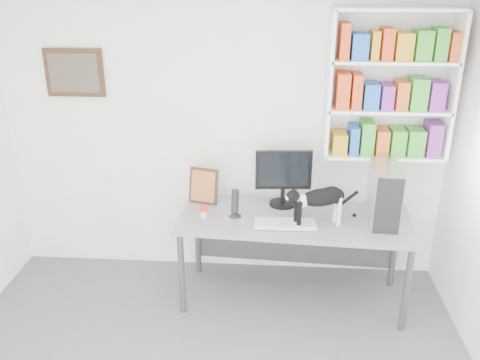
{
  "coord_description": "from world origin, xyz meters",
  "views": [
    {
      "loc": [
        0.46,
        -2.38,
        2.73
      ],
      "look_at": [
        0.18,
        1.53,
        1.11
      ],
      "focal_mm": 38.0,
      "sensor_mm": 36.0,
      "label": 1
    }
  ],
  "objects_px": {
    "monitor": "(283,178)",
    "cat": "(320,207)",
    "leaning_print": "(204,185)",
    "soup_can": "(204,211)",
    "desk": "(293,259)",
    "keyboard": "(285,224)",
    "bookshelf": "(390,86)",
    "pc_tower": "(384,194)",
    "speaker": "(235,203)"
  },
  "relations": [
    {
      "from": "bookshelf",
      "to": "soup_can",
      "type": "bearing_deg",
      "value": -164.83
    },
    {
      "from": "leaning_print",
      "to": "desk",
      "type": "bearing_deg",
      "value": -2.83
    },
    {
      "from": "keyboard",
      "to": "soup_can",
      "type": "xyz_separation_m",
      "value": [
        -0.68,
        0.13,
        0.03
      ]
    },
    {
      "from": "soup_can",
      "to": "keyboard",
      "type": "bearing_deg",
      "value": -10.45
    },
    {
      "from": "leaning_print",
      "to": "soup_can",
      "type": "relative_size",
      "value": 3.55
    },
    {
      "from": "monitor",
      "to": "cat",
      "type": "height_order",
      "value": "monitor"
    },
    {
      "from": "desk",
      "to": "soup_can",
      "type": "height_order",
      "value": "soup_can"
    },
    {
      "from": "pc_tower",
      "to": "leaning_print",
      "type": "distance_m",
      "value": 1.54
    },
    {
      "from": "leaning_print",
      "to": "cat",
      "type": "height_order",
      "value": "cat"
    },
    {
      "from": "keyboard",
      "to": "speaker",
      "type": "xyz_separation_m",
      "value": [
        -0.42,
        0.14,
        0.11
      ]
    },
    {
      "from": "cat",
      "to": "soup_can",
      "type": "bearing_deg",
      "value": 153.17
    },
    {
      "from": "desk",
      "to": "pc_tower",
      "type": "relative_size",
      "value": 4.03
    },
    {
      "from": "monitor",
      "to": "keyboard",
      "type": "bearing_deg",
      "value": -91.1
    },
    {
      "from": "desk",
      "to": "bookshelf",
      "type": "bearing_deg",
      "value": 30.44
    },
    {
      "from": "bookshelf",
      "to": "keyboard",
      "type": "height_order",
      "value": "bookshelf"
    },
    {
      "from": "desk",
      "to": "leaning_print",
      "type": "height_order",
      "value": "leaning_print"
    },
    {
      "from": "monitor",
      "to": "soup_can",
      "type": "height_order",
      "value": "monitor"
    },
    {
      "from": "bookshelf",
      "to": "cat",
      "type": "height_order",
      "value": "bookshelf"
    },
    {
      "from": "keyboard",
      "to": "cat",
      "type": "xyz_separation_m",
      "value": [
        0.27,
        0.01,
        0.15
      ]
    },
    {
      "from": "speaker",
      "to": "soup_can",
      "type": "relative_size",
      "value": 2.74
    },
    {
      "from": "leaning_print",
      "to": "soup_can",
      "type": "distance_m",
      "value": 0.31
    },
    {
      "from": "leaning_print",
      "to": "cat",
      "type": "xyz_separation_m",
      "value": [
        0.99,
        -0.4,
        0.01
      ]
    },
    {
      "from": "monitor",
      "to": "speaker",
      "type": "bearing_deg",
      "value": -151.06
    },
    {
      "from": "speaker",
      "to": "soup_can",
      "type": "xyz_separation_m",
      "value": [
        -0.27,
        -0.02,
        -0.08
      ]
    },
    {
      "from": "speaker",
      "to": "monitor",
      "type": "bearing_deg",
      "value": 43.36
    },
    {
      "from": "desk",
      "to": "keyboard",
      "type": "relative_size",
      "value": 3.86
    },
    {
      "from": "bookshelf",
      "to": "desk",
      "type": "height_order",
      "value": "bookshelf"
    },
    {
      "from": "soup_can",
      "to": "desk",
      "type": "bearing_deg",
      "value": 2.23
    },
    {
      "from": "soup_can",
      "to": "cat",
      "type": "relative_size",
      "value": 0.16
    },
    {
      "from": "cat",
      "to": "leaning_print",
      "type": "bearing_deg",
      "value": 138.08
    },
    {
      "from": "bookshelf",
      "to": "cat",
      "type": "bearing_deg",
      "value": -136.83
    },
    {
      "from": "leaning_print",
      "to": "cat",
      "type": "relative_size",
      "value": 0.58
    },
    {
      "from": "keyboard",
      "to": "soup_can",
      "type": "bearing_deg",
      "value": 168.55
    },
    {
      "from": "desk",
      "to": "monitor",
      "type": "relative_size",
      "value": 3.73
    },
    {
      "from": "cat",
      "to": "bookshelf",
      "type": "bearing_deg",
      "value": 23.28
    },
    {
      "from": "bookshelf",
      "to": "desk",
      "type": "distance_m",
      "value": 1.68
    },
    {
      "from": "pc_tower",
      "to": "bookshelf",
      "type": "bearing_deg",
      "value": 87.47
    },
    {
      "from": "desk",
      "to": "soup_can",
      "type": "relative_size",
      "value": 21.04
    },
    {
      "from": "cat",
      "to": "speaker",
      "type": "bearing_deg",
      "value": 149.12
    },
    {
      "from": "keyboard",
      "to": "monitor",
      "type": "bearing_deg",
      "value": 91.79
    },
    {
      "from": "desk",
      "to": "leaning_print",
      "type": "relative_size",
      "value": 5.92
    },
    {
      "from": "desk",
      "to": "monitor",
      "type": "distance_m",
      "value": 0.71
    },
    {
      "from": "monitor",
      "to": "soup_can",
      "type": "relative_size",
      "value": 5.64
    },
    {
      "from": "desk",
      "to": "leaning_print",
      "type": "distance_m",
      "value": 1.01
    },
    {
      "from": "pc_tower",
      "to": "soup_can",
      "type": "height_order",
      "value": "pc_tower"
    },
    {
      "from": "desk",
      "to": "cat",
      "type": "xyz_separation_m",
      "value": [
        0.19,
        -0.15,
        0.58
      ]
    },
    {
      "from": "bookshelf",
      "to": "leaning_print",
      "type": "distance_m",
      "value": 1.79
    },
    {
      "from": "pc_tower",
      "to": "soup_can",
      "type": "bearing_deg",
      "value": -175.99
    },
    {
      "from": "monitor",
      "to": "cat",
      "type": "bearing_deg",
      "value": -57.43
    },
    {
      "from": "desk",
      "to": "keyboard",
      "type": "xyz_separation_m",
      "value": [
        -0.08,
        -0.16,
        0.42
      ]
    }
  ]
}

